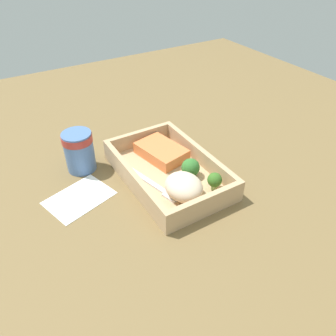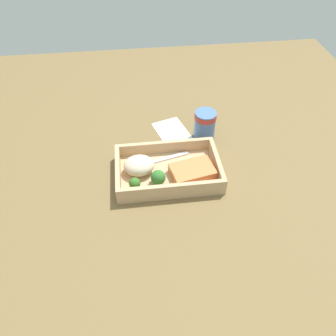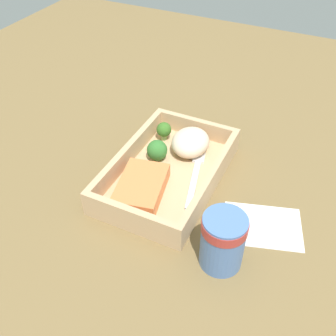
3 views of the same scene
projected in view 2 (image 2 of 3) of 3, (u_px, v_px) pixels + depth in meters
ground_plane at (168, 177)px, 92.52cm from camera, size 160.00×160.00×2.00cm
takeout_tray at (168, 173)px, 91.39cm from camera, size 28.50×18.03×1.20cm
tray_rim at (168, 167)px, 89.63cm from camera, size 28.50×18.03×3.77cm
salmon_fillet at (192, 172)px, 89.11cm from camera, size 12.78×9.77×2.72cm
mashed_potatoes at (139, 165)px, 89.39cm from camera, size 8.40×7.23×4.72cm
broccoli_floret_1 at (158, 177)px, 86.55cm from camera, size 3.96×3.96×4.15cm
broccoli_floret_2 at (135, 184)px, 84.74cm from camera, size 3.02×3.02×3.95cm
fork at (159, 160)px, 93.91cm from camera, size 15.72×5.50×0.44cm
paper_cup at (205, 124)px, 99.80cm from camera, size 6.64×6.64×9.31cm
receipt_slip at (172, 131)px, 105.41cm from camera, size 12.53×14.82×0.24cm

